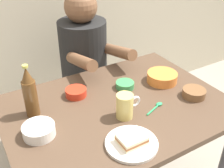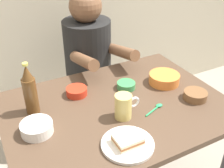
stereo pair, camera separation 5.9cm
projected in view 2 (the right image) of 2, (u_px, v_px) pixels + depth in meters
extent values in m
cube|color=#4C3828|center=(117.00, 108.00, 1.39)|extent=(1.10, 0.80, 0.03)
cylinder|color=#3F3F44|center=(16.00, 151.00, 1.64)|extent=(0.05, 0.05, 0.71)
cylinder|color=#3F3F44|center=(153.00, 106.00, 2.03)|extent=(0.05, 0.05, 0.71)
cylinder|color=#4C4C51|center=(91.00, 115.00, 2.18)|extent=(0.08, 0.08, 0.41)
cylinder|color=#2D2D33|center=(90.00, 91.00, 2.06)|extent=(0.34, 0.34, 0.04)
cylinder|color=black|center=(88.00, 57.00, 1.92)|extent=(0.32, 0.32, 0.52)
sphere|color=brown|center=(85.00, 6.00, 1.73)|extent=(0.21, 0.21, 0.21)
cylinder|color=brown|center=(84.00, 61.00, 1.62)|extent=(0.07, 0.31, 0.14)
cylinder|color=brown|center=(122.00, 52.00, 1.72)|extent=(0.07, 0.31, 0.14)
cylinder|color=silver|center=(128.00, 144.00, 1.14)|extent=(0.22, 0.22, 0.01)
cube|color=beige|center=(128.00, 142.00, 1.13)|extent=(0.11, 0.09, 0.01)
cube|color=#9E592D|center=(128.00, 140.00, 1.12)|extent=(0.11, 0.09, 0.01)
cube|color=beige|center=(128.00, 137.00, 1.12)|extent=(0.11, 0.09, 0.01)
cylinder|color=#D1BC66|center=(123.00, 106.00, 1.27)|extent=(0.08, 0.08, 0.12)
torus|color=silver|center=(134.00, 102.00, 1.29)|extent=(0.06, 0.01, 0.06)
cylinder|color=#593819|center=(31.00, 96.00, 1.29)|extent=(0.06, 0.06, 0.18)
cone|color=#593819|center=(26.00, 72.00, 1.23)|extent=(0.05, 0.05, 0.07)
cylinder|color=#BFB74C|center=(25.00, 64.00, 1.21)|extent=(0.03, 0.03, 0.01)
cylinder|color=brown|center=(195.00, 95.00, 1.42)|extent=(0.12, 0.12, 0.04)
cylinder|color=brown|center=(196.00, 94.00, 1.42)|extent=(0.10, 0.10, 0.02)
cylinder|color=red|center=(77.00, 91.00, 1.45)|extent=(0.11, 0.11, 0.04)
cylinder|color=#A33521|center=(77.00, 90.00, 1.45)|extent=(0.09, 0.09, 0.02)
cylinder|color=silver|center=(37.00, 128.00, 1.20)|extent=(0.14, 0.14, 0.05)
cylinder|color=tan|center=(36.00, 126.00, 1.19)|extent=(0.11, 0.11, 0.02)
cylinder|color=orange|center=(164.00, 79.00, 1.55)|extent=(0.17, 0.17, 0.05)
cylinder|color=#B25B2D|center=(164.00, 77.00, 1.55)|extent=(0.14, 0.14, 0.02)
cylinder|color=#388C4C|center=(126.00, 85.00, 1.51)|extent=(0.10, 0.10, 0.03)
cylinder|color=#5B643A|center=(126.00, 84.00, 1.51)|extent=(0.08, 0.08, 0.02)
cylinder|color=#26A559|center=(153.00, 111.00, 1.34)|extent=(0.11, 0.05, 0.01)
ellipsoid|color=#26A559|center=(159.00, 105.00, 1.37)|extent=(0.04, 0.02, 0.01)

